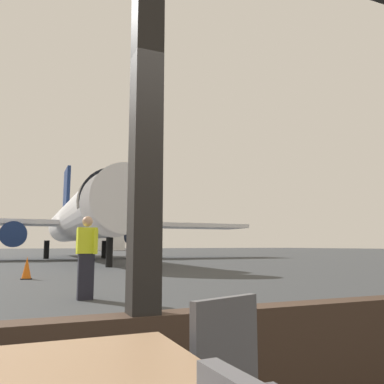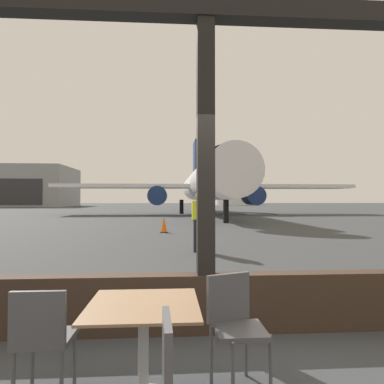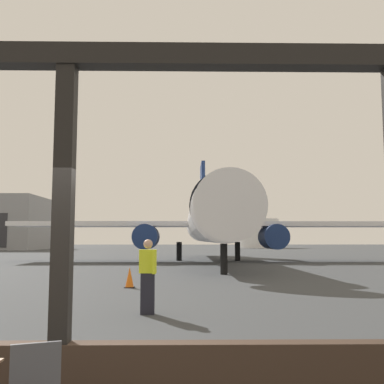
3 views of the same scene
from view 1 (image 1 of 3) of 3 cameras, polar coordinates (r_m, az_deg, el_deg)
The scene contains 6 objects.
ground_plane at distance 42.66m, azimuth -22.05°, elevation -8.69°, with size 220.00×220.00×0.00m, color #383A3D.
window_frame at distance 2.75m, azimuth -6.90°, elevation -2.63°, with size 7.49×0.24×3.89m.
airplane at distance 33.37m, azimuth -15.85°, elevation -3.86°, with size 30.93×32.01×9.94m.
ground_crew_worker at distance 8.68m, azimuth -15.08°, elevation -8.95°, with size 0.40×0.45×1.74m.
traffic_cone at distance 14.51m, azimuth -22.86°, elevation -10.18°, with size 0.36×0.36×0.74m.
fuel_storage_tank at distance 92.95m, azimuth -12.21°, elevation -6.45°, with size 8.36×8.36×5.88m, color white.
Camera 1 is at (-0.75, -2.64, 1.12)m, focal length 36.76 mm.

